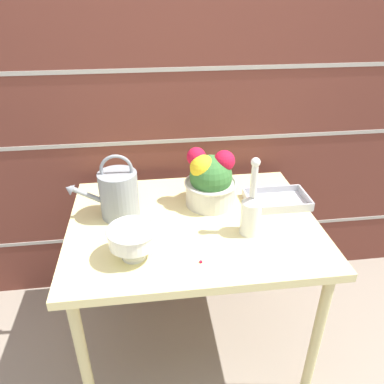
# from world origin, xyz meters

# --- Properties ---
(ground_plane) EXTENTS (12.00, 12.00, 0.00)m
(ground_plane) POSITION_xyz_m (0.00, 0.00, 0.00)
(ground_plane) COLOR gray
(brick_wall) EXTENTS (3.60, 0.08, 2.20)m
(brick_wall) POSITION_xyz_m (0.00, 0.52, 1.10)
(brick_wall) COLOR brown
(brick_wall) RESTS_ON ground_plane
(patio_table) EXTENTS (1.06, 0.82, 0.74)m
(patio_table) POSITION_xyz_m (0.00, 0.00, 0.67)
(patio_table) COLOR beige
(patio_table) RESTS_ON ground_plane
(watering_can) EXTENTS (0.31, 0.17, 0.29)m
(watering_can) POSITION_xyz_m (-0.31, 0.09, 0.85)
(watering_can) COLOR gray
(watering_can) RESTS_ON patio_table
(crystal_pedestal_bowl) EXTENTS (0.19, 0.19, 0.13)m
(crystal_pedestal_bowl) POSITION_xyz_m (-0.25, -0.21, 0.83)
(crystal_pedestal_bowl) COLOR silver
(crystal_pedestal_bowl) RESTS_ON patio_table
(flower_planter) EXTENTS (0.24, 0.24, 0.27)m
(flower_planter) POSITION_xyz_m (0.09, 0.14, 0.86)
(flower_planter) COLOR beige
(flower_planter) RESTS_ON patio_table
(glass_decanter) EXTENTS (0.08, 0.08, 0.34)m
(glass_decanter) POSITION_xyz_m (0.22, -0.12, 0.85)
(glass_decanter) COLOR silver
(glass_decanter) RESTS_ON patio_table
(wire_tray) EXTENTS (0.29, 0.19, 0.04)m
(wire_tray) POSITION_xyz_m (0.41, 0.10, 0.75)
(wire_tray) COLOR #B7B7BC
(wire_tray) RESTS_ON patio_table
(fallen_petal) EXTENTS (0.01, 0.01, 0.01)m
(fallen_petal) POSITION_xyz_m (-0.01, -0.28, 0.74)
(fallen_petal) COLOR red
(fallen_petal) RESTS_ON patio_table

